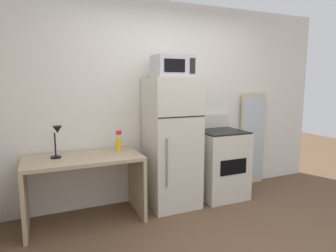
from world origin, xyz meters
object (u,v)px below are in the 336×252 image
(desk, at_px, (84,176))
(desk_lamp, at_px, (57,136))
(microwave, at_px, (173,66))
(oven_range, at_px, (220,163))
(refrigerator, at_px, (172,143))
(leaning_mirror, at_px, (252,139))
(spray_bottle, at_px, (119,143))

(desk, distance_m, desk_lamp, 0.53)
(microwave, xyz_separation_m, oven_range, (0.73, 0.02, -1.29))
(microwave, bearing_deg, refrigerator, 90.33)
(desk, height_order, desk_lamp, desk_lamp)
(desk, relative_size, leaning_mirror, 0.90)
(microwave, bearing_deg, leaning_mirror, 10.42)
(desk, relative_size, desk_lamp, 3.58)
(desk, distance_m, microwave, 1.63)
(oven_range, bearing_deg, leaning_mirror, 18.79)
(spray_bottle, bearing_deg, refrigerator, -6.08)
(desk_lamp, distance_m, oven_range, 2.14)
(desk_lamp, bearing_deg, spray_bottle, 3.83)
(refrigerator, bearing_deg, leaning_mirror, 9.62)
(spray_bottle, bearing_deg, leaning_mirror, 4.82)
(desk, height_order, refrigerator, refrigerator)
(desk_lamp, xyz_separation_m, leaning_mirror, (2.82, 0.23, -0.29))
(leaning_mirror, bearing_deg, refrigerator, -170.38)
(spray_bottle, height_order, microwave, microwave)
(oven_range, bearing_deg, desk_lamp, 179.19)
(desk_lamp, distance_m, refrigerator, 1.36)
(desk, relative_size, spray_bottle, 5.08)
(desk, xyz_separation_m, leaning_mirror, (2.56, 0.28, 0.17))
(desk, distance_m, leaning_mirror, 2.58)
(spray_bottle, distance_m, leaning_mirror, 2.15)
(spray_bottle, height_order, oven_range, oven_range)
(oven_range, relative_size, leaning_mirror, 0.79)
(desk_lamp, relative_size, leaning_mirror, 0.25)
(desk_lamp, distance_m, leaning_mirror, 2.84)
(spray_bottle, bearing_deg, oven_range, -3.10)
(desk, height_order, spray_bottle, spray_bottle)
(leaning_mirror, bearing_deg, desk, -173.85)
(refrigerator, xyz_separation_m, leaning_mirror, (1.48, 0.25, -0.11))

